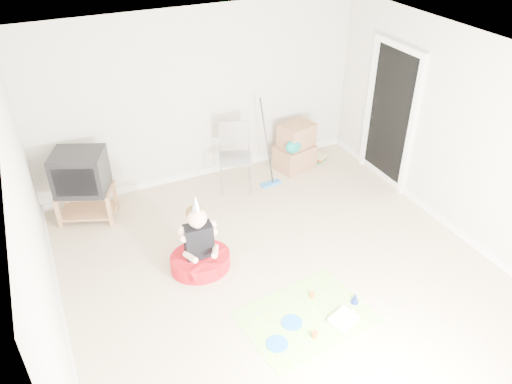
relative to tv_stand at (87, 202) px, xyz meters
name	(u,v)px	position (x,y,z in m)	size (l,w,h in m)	color
ground	(277,267)	(1.90, -2.04, -0.28)	(5.00, 5.00, 0.00)	#C3AE8C
doorway_recess	(391,118)	(4.38, -0.84, 0.75)	(0.02, 0.90, 2.05)	black
tv_stand	(87,202)	(0.00, 0.00, 0.00)	(0.87, 0.71, 0.47)	#9D6E47
crt_tv	(80,172)	(0.00, 0.00, 0.47)	(0.66, 0.54, 0.57)	black
folding_chair	(235,158)	(2.17, -0.14, 0.23)	(0.60, 0.59, 1.05)	gray
cardboard_boxes	(295,147)	(3.29, 0.03, 0.08)	(0.68, 0.59, 0.75)	#9C6C4B
floor_mop	(271,170)	(2.69, -0.30, -0.02)	(0.33, 0.43, 1.29)	blue
book_pile	(316,157)	(3.74, 0.08, -0.23)	(0.30, 0.34, 0.09)	#28793C
seated_woman	(200,253)	(1.05, -1.65, -0.05)	(0.79, 0.79, 1.05)	#B51019
party_mat	(305,317)	(1.81, -2.89, -0.27)	(1.37, 0.99, 0.01)	#E43095
birthday_cake	(343,320)	(2.14, -3.13, -0.24)	(0.34, 0.30, 0.14)	white
blue_plate_near	(292,322)	(1.63, -2.91, -0.26)	(0.23, 0.23, 0.01)	blue
blue_plate_far	(277,344)	(1.36, -3.10, -0.26)	(0.23, 0.23, 0.01)	blue
orange_cup_near	(312,295)	(2.02, -2.67, -0.24)	(0.06, 0.06, 0.07)	#D35A17
orange_cup_far	(315,335)	(1.75, -3.18, -0.23)	(0.07, 0.07, 0.08)	#D35A17
blue_party_hat	(355,298)	(2.42, -2.94, -0.20)	(0.09, 0.09, 0.14)	#172BA3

